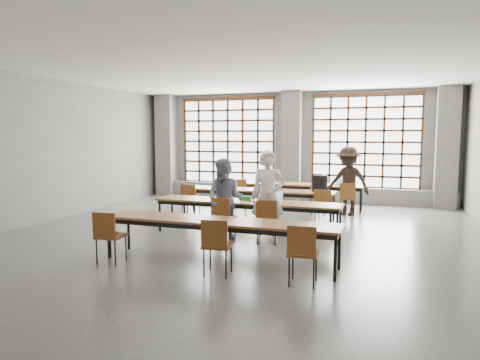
% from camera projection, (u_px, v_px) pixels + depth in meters
% --- Properties ---
extents(floor, '(11.00, 11.00, 0.00)m').
position_uv_depth(floor, '(239.00, 237.00, 8.92)').
color(floor, '#484845').
rests_on(floor, ground).
extents(ceiling, '(11.00, 11.00, 0.00)m').
position_uv_depth(ceiling, '(239.00, 66.00, 8.56)').
color(ceiling, silver).
rests_on(ceiling, floor).
extents(wall_back, '(10.00, 0.00, 10.00)m').
position_uv_depth(wall_back, '(294.00, 146.00, 13.92)').
color(wall_back, '#5F605D').
rests_on(wall_back, floor).
extents(wall_front, '(10.00, 0.00, 10.00)m').
position_uv_depth(wall_front, '(26.00, 179.00, 3.56)').
color(wall_front, '#5F605D').
rests_on(wall_front, floor).
extents(wall_left, '(0.00, 11.00, 11.00)m').
position_uv_depth(wall_left, '(44.00, 150.00, 10.34)').
color(wall_left, '#5F605D').
rests_on(wall_left, floor).
extents(column_left, '(0.60, 0.55, 3.50)m').
position_uv_depth(column_left, '(166.00, 145.00, 15.09)').
color(column_left, '#555553').
rests_on(column_left, floor).
extents(column_mid, '(0.60, 0.55, 3.50)m').
position_uv_depth(column_mid, '(292.00, 147.00, 13.66)').
color(column_mid, '#555553').
rests_on(column_mid, floor).
extents(column_right, '(0.60, 0.55, 3.50)m').
position_uv_depth(column_right, '(447.00, 148.00, 12.22)').
color(column_right, '#555553').
rests_on(column_right, floor).
extents(window_left, '(3.32, 0.12, 3.00)m').
position_uv_depth(window_left, '(228.00, 141.00, 14.55)').
color(window_left, white).
rests_on(window_left, wall_back).
extents(window_right, '(3.32, 0.12, 3.00)m').
position_uv_depth(window_right, '(365.00, 142.00, 13.11)').
color(window_right, white).
rests_on(window_right, wall_back).
extents(sill_ledge, '(9.80, 0.35, 0.50)m').
position_uv_depth(sill_ledge, '(292.00, 193.00, 13.89)').
color(sill_ledge, '#555553').
rests_on(sill_ledge, floor).
extents(desk_row_a, '(4.00, 0.70, 0.73)m').
position_uv_depth(desk_row_a, '(292.00, 186.00, 12.30)').
color(desk_row_a, brown).
rests_on(desk_row_a, floor).
extents(desk_row_b, '(4.00, 0.70, 0.73)m').
position_uv_depth(desk_row_b, '(257.00, 192.00, 10.97)').
color(desk_row_b, brown).
rests_on(desk_row_b, floor).
extents(desk_row_c, '(4.00, 0.70, 0.73)m').
position_uv_depth(desk_row_c, '(247.00, 204.00, 9.04)').
color(desk_row_c, brown).
rests_on(desk_row_c, floor).
extents(desk_row_d, '(4.00, 0.70, 0.73)m').
position_uv_depth(desk_row_d, '(219.00, 224.00, 7.02)').
color(desk_row_d, brown).
rests_on(desk_row_d, floor).
extents(chair_back_left, '(0.50, 0.51, 0.88)m').
position_uv_depth(chair_back_left, '(240.00, 191.00, 12.16)').
color(chair_back_left, brown).
rests_on(chair_back_left, floor).
extents(chair_back_mid, '(0.52, 0.53, 0.88)m').
position_uv_depth(chair_back_mid, '(318.00, 194.00, 11.46)').
color(chair_back_mid, brown).
rests_on(chair_back_mid, floor).
extents(chair_back_right, '(0.46, 0.46, 0.88)m').
position_uv_depth(chair_back_right, '(348.00, 196.00, 11.21)').
color(chair_back_right, brown).
rests_on(chair_back_right, floor).
extents(chair_mid_left, '(0.44, 0.44, 0.88)m').
position_uv_depth(chair_mid_left, '(190.00, 197.00, 10.90)').
color(chair_mid_left, brown).
rests_on(chair_mid_left, floor).
extents(chair_mid_centre, '(0.50, 0.50, 0.88)m').
position_uv_depth(chair_mid_centre, '(266.00, 201.00, 10.26)').
color(chair_mid_centre, brown).
rests_on(chair_mid_centre, floor).
extents(chair_mid_right, '(0.46, 0.47, 0.88)m').
position_uv_depth(chair_mid_right, '(324.00, 204.00, 9.82)').
color(chair_mid_right, brown).
rests_on(chair_mid_right, floor).
extents(chair_front_left, '(0.43, 0.43, 0.88)m').
position_uv_depth(chair_front_left, '(223.00, 214.00, 8.56)').
color(chair_front_left, brown).
rests_on(chair_front_left, floor).
extents(chair_front_right, '(0.49, 0.49, 0.88)m').
position_uv_depth(chair_front_right, '(267.00, 217.00, 8.27)').
color(chair_front_right, brown).
rests_on(chair_front_right, floor).
extents(chair_near_left, '(0.45, 0.45, 0.88)m').
position_uv_depth(chair_near_left, '(108.00, 232.00, 6.98)').
color(chair_near_left, brown).
rests_on(chair_near_left, floor).
extents(chair_near_mid, '(0.46, 0.47, 0.88)m').
position_uv_depth(chair_near_mid, '(216.00, 241.00, 6.38)').
color(chair_near_mid, brown).
rests_on(chair_near_mid, floor).
extents(chair_near_right, '(0.44, 0.45, 0.88)m').
position_uv_depth(chair_near_right, '(303.00, 249.00, 5.96)').
color(chair_near_right, brown).
rests_on(chair_near_right, floor).
extents(student_male, '(0.75, 0.59, 1.82)m').
position_uv_depth(student_male, '(268.00, 197.00, 8.36)').
color(student_male, white).
rests_on(student_male, floor).
extents(student_female, '(0.83, 0.66, 1.64)m').
position_uv_depth(student_female, '(225.00, 199.00, 8.65)').
color(student_female, '#1A224F').
rests_on(student_female, floor).
extents(student_back, '(1.32, 1.00, 1.81)m').
position_uv_depth(student_back, '(348.00, 181.00, 11.29)').
color(student_back, black).
rests_on(student_back, floor).
extents(laptop_front, '(0.40, 0.35, 0.26)m').
position_uv_depth(laptop_front, '(274.00, 199.00, 8.96)').
color(laptop_front, silver).
rests_on(laptop_front, desk_row_c).
extents(laptop_back, '(0.42, 0.38, 0.26)m').
position_uv_depth(laptop_back, '(341.00, 183.00, 11.95)').
color(laptop_back, '#B0B0B5').
rests_on(laptop_back, desk_row_a).
extents(mouse, '(0.10, 0.07, 0.04)m').
position_uv_depth(mouse, '(291.00, 202.00, 8.71)').
color(mouse, silver).
rests_on(mouse, desk_row_c).
extents(green_box, '(0.26, 0.13, 0.09)m').
position_uv_depth(green_box, '(246.00, 198.00, 9.12)').
color(green_box, '#2A8332').
rests_on(green_box, desk_row_c).
extents(phone, '(0.14, 0.09, 0.01)m').
position_uv_depth(phone, '(253.00, 202.00, 8.89)').
color(phone, black).
rests_on(phone, desk_row_c).
extents(paper_sheet_a, '(0.33, 0.26, 0.00)m').
position_uv_depth(paper_sheet_a, '(235.00, 188.00, 11.20)').
color(paper_sheet_a, silver).
rests_on(paper_sheet_a, desk_row_b).
extents(paper_sheet_b, '(0.36, 0.32, 0.00)m').
position_uv_depth(paper_sheet_b, '(245.00, 189.00, 11.01)').
color(paper_sheet_b, white).
rests_on(paper_sheet_b, desk_row_b).
extents(paper_sheet_c, '(0.31, 0.23, 0.00)m').
position_uv_depth(paper_sheet_c, '(261.00, 189.00, 10.93)').
color(paper_sheet_c, silver).
rests_on(paper_sheet_c, desk_row_b).
extents(backpack, '(0.36, 0.27, 0.40)m').
position_uv_depth(backpack, '(320.00, 184.00, 10.48)').
color(backpack, black).
rests_on(backpack, desk_row_b).
extents(plastic_bag, '(0.28, 0.24, 0.29)m').
position_uv_depth(plastic_bag, '(324.00, 179.00, 12.04)').
color(plastic_bag, white).
rests_on(plastic_bag, desk_row_a).
extents(red_pouch, '(0.21, 0.12, 0.06)m').
position_uv_depth(red_pouch, '(111.00, 233.00, 7.06)').
color(red_pouch, '#AB2815').
rests_on(red_pouch, chair_near_left).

